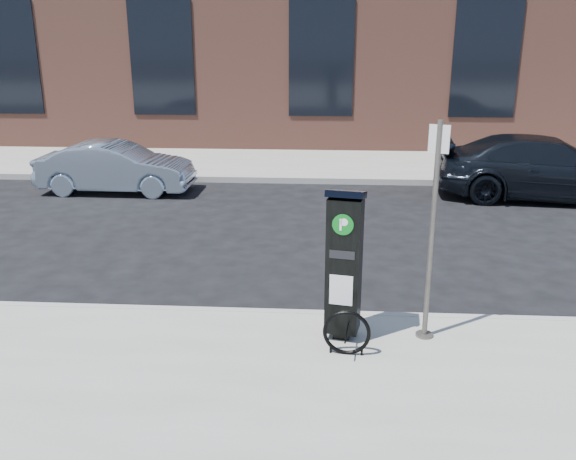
# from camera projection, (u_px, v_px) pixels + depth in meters

# --- Properties ---
(ground) EXTENTS (120.00, 120.00, 0.00)m
(ground) POSITION_uv_depth(u_px,v_px,m) (308.00, 321.00, 8.35)
(ground) COLOR black
(ground) RESTS_ON ground
(sidewalk_far) EXTENTS (60.00, 12.00, 0.15)m
(sidewalk_far) POSITION_uv_depth(u_px,v_px,m) (320.00, 142.00, 21.62)
(sidewalk_far) COLOR gray
(sidewalk_far) RESTS_ON ground
(curb_near) EXTENTS (60.00, 0.12, 0.16)m
(curb_near) POSITION_uv_depth(u_px,v_px,m) (308.00, 317.00, 8.31)
(curb_near) COLOR #9E9B93
(curb_near) RESTS_ON ground
(curb_far) EXTENTS (60.00, 0.12, 0.16)m
(curb_far) POSITION_uv_depth(u_px,v_px,m) (318.00, 181.00, 15.94)
(curb_far) COLOR #9E9B93
(curb_far) RESTS_ON ground
(building) EXTENTS (28.00, 10.05, 8.25)m
(building) POSITION_uv_depth(u_px,v_px,m) (323.00, 22.00, 23.21)
(building) COLOR brown
(building) RESTS_ON ground
(parking_kiosk) EXTENTS (0.51, 0.46, 1.92)m
(parking_kiosk) POSITION_uv_depth(u_px,v_px,m) (344.00, 263.00, 7.32)
(parking_kiosk) COLOR black
(parking_kiosk) RESTS_ON sidewalk_near
(sign_pole) EXTENTS (0.23, 0.22, 2.69)m
(sign_pole) POSITION_uv_depth(u_px,v_px,m) (432.00, 235.00, 7.22)
(sign_pole) COLOR #55524B
(sign_pole) RESTS_ON sidewalk_near
(bike_rack) EXTENTS (0.57, 0.11, 0.56)m
(bike_rack) POSITION_uv_depth(u_px,v_px,m) (347.00, 333.00, 7.12)
(bike_rack) COLOR black
(bike_rack) RESTS_ON sidewalk_near
(car_silver) EXTENTS (3.77, 1.37, 1.24)m
(car_silver) POSITION_uv_depth(u_px,v_px,m) (116.00, 167.00, 14.95)
(car_silver) COLOR #8C9EB2
(car_silver) RESTS_ON ground
(car_dark) EXTENTS (5.24, 2.57, 1.47)m
(car_dark) POSITION_uv_depth(u_px,v_px,m) (545.00, 168.00, 14.33)
(car_dark) COLOR black
(car_dark) RESTS_ON ground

